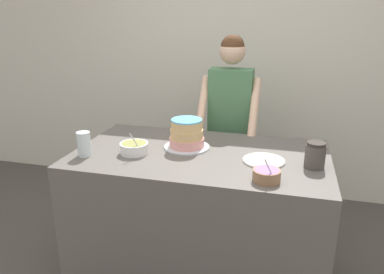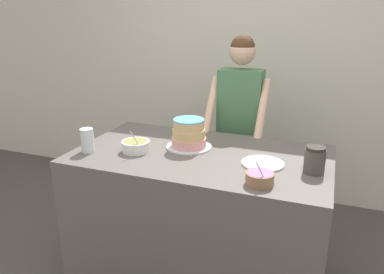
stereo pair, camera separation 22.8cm
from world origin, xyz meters
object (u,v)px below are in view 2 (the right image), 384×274
(person_baker, at_px, (239,116))
(drinking_glass, at_px, (87,140))
(stoneware_jar, at_px, (315,160))
(cake, at_px, (189,135))
(frosting_bowl_purple, at_px, (260,178))
(frosting_bowl_olive, at_px, (136,146))
(ceramic_plate, at_px, (263,163))

(person_baker, bearing_deg, drinking_glass, -129.50)
(drinking_glass, bearing_deg, stoneware_jar, 6.97)
(person_baker, distance_m, cake, 0.64)
(frosting_bowl_purple, distance_m, stoneware_jar, 0.36)
(person_baker, xyz_separation_m, frosting_bowl_olive, (-0.47, -0.80, -0.03))
(frosting_bowl_olive, bearing_deg, drinking_glass, -157.80)
(drinking_glass, relative_size, stoneware_jar, 1.01)
(drinking_glass, bearing_deg, ceramic_plate, 9.54)
(cake, distance_m, frosting_bowl_olive, 0.35)
(frosting_bowl_olive, height_order, ceramic_plate, frosting_bowl_olive)
(ceramic_plate, bearing_deg, cake, 166.86)
(cake, relative_size, stoneware_jar, 1.98)
(person_baker, distance_m, frosting_bowl_purple, 1.06)
(person_baker, height_order, cake, person_baker)
(person_baker, height_order, frosting_bowl_olive, person_baker)
(person_baker, distance_m, frosting_bowl_olive, 0.93)
(person_baker, bearing_deg, ceramic_plate, -66.40)
(frosting_bowl_olive, xyz_separation_m, stoneware_jar, (1.08, 0.05, 0.04))
(person_baker, bearing_deg, cake, -106.67)
(cake, height_order, stoneware_jar, cake)
(cake, relative_size, drinking_glass, 1.96)
(cake, distance_m, drinking_glass, 0.64)
(ceramic_plate, bearing_deg, drinking_glass, -170.46)
(drinking_glass, height_order, stoneware_jar, drinking_glass)
(frosting_bowl_purple, bearing_deg, stoneware_jar, 45.30)
(frosting_bowl_olive, height_order, frosting_bowl_purple, frosting_bowl_olive)
(drinking_glass, height_order, ceramic_plate, drinking_glass)
(frosting_bowl_purple, bearing_deg, ceramic_plate, 97.10)
(stoneware_jar, bearing_deg, ceramic_plate, 177.08)
(frosting_bowl_purple, relative_size, ceramic_plate, 0.59)
(frosting_bowl_olive, height_order, stoneware_jar, frosting_bowl_olive)
(frosting_bowl_purple, height_order, stoneware_jar, stoneware_jar)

